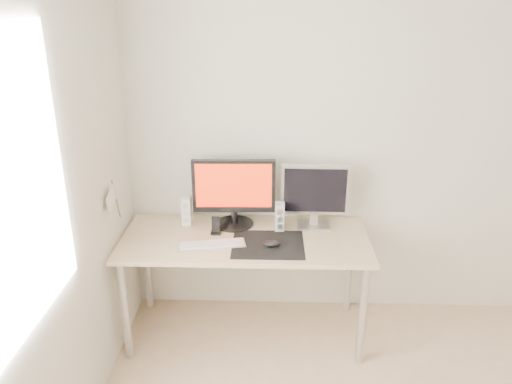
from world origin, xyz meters
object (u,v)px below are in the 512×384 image
object	(u,v)px
keyboard	(212,245)
phone_dock	(216,229)
mouse	(271,244)
second_monitor	(315,193)
speaker_left	(187,211)
speaker_right	(280,217)
main_monitor	(234,190)
desk	(245,248)

from	to	relation	value
keyboard	phone_dock	xyz separation A→B (m)	(0.01, 0.17, 0.03)
mouse	second_monitor	world-z (taller)	second_monitor
mouse	speaker_left	bearing A→B (deg)	150.83
mouse	speaker_right	distance (m)	0.26
keyboard	speaker_left	bearing A→B (deg)	122.74
main_monitor	speaker_left	bearing A→B (deg)	177.84
speaker_left	keyboard	size ratio (longest dim) A/B	0.45
main_monitor	desk	bearing A→B (deg)	-65.67
desk	speaker_right	world-z (taller)	speaker_right
desk	phone_dock	xyz separation A→B (m)	(-0.19, 0.04, 0.11)
desk	phone_dock	distance (m)	0.23
main_monitor	keyboard	world-z (taller)	main_monitor
main_monitor	speaker_right	xyz separation A→B (m)	(0.31, -0.06, -0.16)
speaker_left	main_monitor	bearing A→B (deg)	-2.16
desk	keyboard	bearing A→B (deg)	-147.93
phone_dock	desk	bearing A→B (deg)	-12.84
mouse	speaker_right	world-z (taller)	speaker_right
main_monitor	second_monitor	bearing A→B (deg)	0.56
desk	phone_dock	world-z (taller)	phone_dock
mouse	desk	xyz separation A→B (m)	(-0.17, 0.13, -0.10)
main_monitor	second_monitor	xyz separation A→B (m)	(0.54, 0.01, -0.01)
speaker_left	second_monitor	bearing A→B (deg)	-0.46
desk	speaker_left	xyz separation A→B (m)	(-0.41, 0.19, 0.17)
speaker_right	keyboard	bearing A→B (deg)	-150.44
second_monitor	mouse	bearing A→B (deg)	-132.14
mouse	speaker_left	world-z (taller)	speaker_left
mouse	keyboard	size ratio (longest dim) A/B	0.24
desk	phone_dock	bearing A→B (deg)	167.16
keyboard	phone_dock	size ratio (longest dim) A/B	3.67
desk	second_monitor	bearing A→B (deg)	22.11
phone_dock	speaker_right	bearing A→B (deg)	9.72
speaker_right	keyboard	world-z (taller)	speaker_right
desk	speaker_right	size ratio (longest dim) A/B	8.25
desk	main_monitor	world-z (taller)	main_monitor
main_monitor	speaker_right	bearing A→B (deg)	-11.88
speaker_left	speaker_right	world-z (taller)	same
speaker_right	phone_dock	distance (m)	0.43
second_monitor	keyboard	world-z (taller)	second_monitor
speaker_left	speaker_right	xyz separation A→B (m)	(0.63, -0.08, 0.00)
speaker_right	speaker_left	bearing A→B (deg)	173.07
mouse	desk	world-z (taller)	mouse
main_monitor	speaker_right	size ratio (longest dim) A/B	2.84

